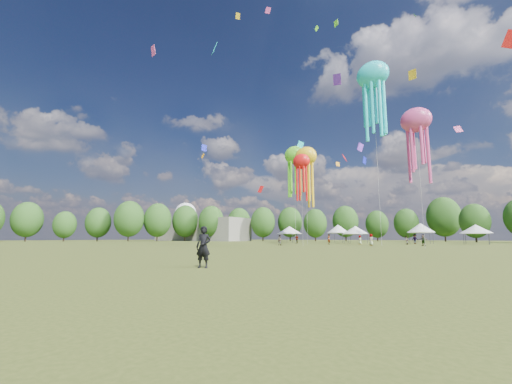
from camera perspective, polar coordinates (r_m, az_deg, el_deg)
The scene contains 10 objects.
ground at distance 22.34m, azimuth -21.24°, elevation -10.66°, with size 300.00×300.00×0.00m, color #384416.
observer_main at distance 13.23m, azimuth -9.32°, elevation -9.59°, with size 0.61×0.40×1.67m, color black.
spectator_near at distance 50.45m, azimuth 4.24°, elevation -8.55°, with size 0.78×0.61×1.60m, color gray.
spectators_far at distance 60.83m, azimuth 20.89°, elevation -7.89°, with size 27.32×16.97×1.87m.
festival_tents at distance 72.78m, azimuth 18.54°, elevation -6.30°, with size 43.25×9.99×4.20m.
show_kites at distance 58.96m, azimuth 13.32°, elevation 8.89°, with size 31.87×21.09×29.23m.
small_kites at distance 64.18m, azimuth 16.92°, elevation 18.23°, with size 76.45×55.08×44.86m.
treeline at distance 77.81m, azimuth 20.46°, elevation -3.67°, with size 201.57×95.24×13.43m.
hangar at distance 123.66m, azimuth -9.87°, elevation -6.70°, with size 40.00×12.00×8.00m, color gray.
radome at distance 139.89m, azimuth -12.44°, elevation -4.33°, with size 9.00×9.00×16.00m.
Camera 1 is at (19.02, -11.66, 1.20)m, focal length 22.49 mm.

